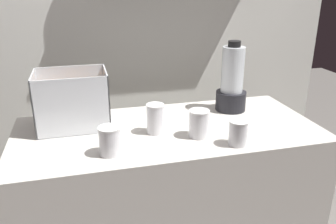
% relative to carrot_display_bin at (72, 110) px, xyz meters
% --- Properties ---
extents(counter, '(1.40, 0.64, 0.90)m').
position_rel_carrot_display_bin_xyz_m(counter, '(0.42, -0.13, -0.53)').
color(counter, beige).
rests_on(counter, ground_plane).
extents(back_wall_unit, '(2.60, 0.24, 2.50)m').
position_rel_carrot_display_bin_xyz_m(back_wall_unit, '(0.43, 0.63, 0.28)').
color(back_wall_unit, silver).
rests_on(back_wall_unit, ground_plane).
extents(carrot_display_bin, '(0.32, 0.24, 0.26)m').
position_rel_carrot_display_bin_xyz_m(carrot_display_bin, '(0.00, 0.00, 0.00)').
color(carrot_display_bin, white).
rests_on(carrot_display_bin, counter).
extents(blender_pitcher, '(0.16, 0.16, 0.36)m').
position_rel_carrot_display_bin_xyz_m(blender_pitcher, '(0.80, 0.02, 0.06)').
color(blender_pitcher, black).
rests_on(blender_pitcher, counter).
extents(juice_cup_orange_far_left, '(0.09, 0.09, 0.12)m').
position_rel_carrot_display_bin_xyz_m(juice_cup_orange_far_left, '(0.14, -0.32, -0.03)').
color(juice_cup_orange_far_left, white).
rests_on(juice_cup_orange_far_left, counter).
extents(juice_cup_orange_left, '(0.08, 0.08, 0.13)m').
position_rel_carrot_display_bin_xyz_m(juice_cup_orange_left, '(0.36, -0.17, -0.03)').
color(juice_cup_orange_left, white).
rests_on(juice_cup_orange_left, counter).
extents(juice_cup_mango_middle, '(0.09, 0.09, 0.12)m').
position_rel_carrot_display_bin_xyz_m(juice_cup_mango_middle, '(0.53, -0.26, -0.03)').
color(juice_cup_mango_middle, white).
rests_on(juice_cup_mango_middle, counter).
extents(juice_cup_pomegranate_right, '(0.08, 0.08, 0.11)m').
position_rel_carrot_display_bin_xyz_m(juice_cup_pomegranate_right, '(0.66, -0.37, -0.04)').
color(juice_cup_pomegranate_right, white).
rests_on(juice_cup_pomegranate_right, counter).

